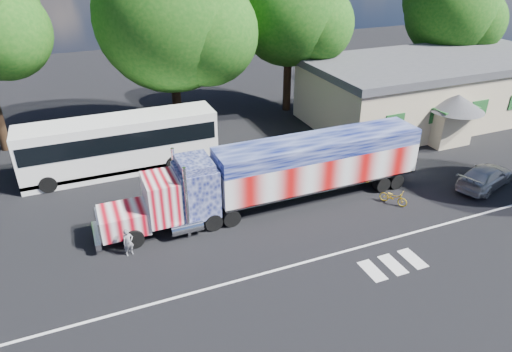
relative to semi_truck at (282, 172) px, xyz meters
name	(u,v)px	position (x,y,z in m)	size (l,w,h in m)	color
ground	(277,231)	(-1.42, -2.49, -2.13)	(100.00, 100.00, 0.00)	black
lane_markings	(341,263)	(0.29, -6.26, -2.13)	(30.00, 2.67, 0.01)	silver
semi_truck	(282,172)	(0.00, 0.00, 0.00)	(19.45, 3.07, 4.15)	black
coach_bus	(121,144)	(-8.03, 8.16, -0.21)	(12.76, 2.97, 3.71)	white
hall_building	(435,88)	(18.51, 8.37, 0.48)	(22.40, 12.80, 5.20)	#C8B696
parked_car	(486,176)	(12.89, -3.02, -1.43)	(1.97, 4.85, 1.41)	#A7A9AC
woman	(128,242)	(-9.14, -1.55, -1.40)	(0.54, 0.35, 1.48)	slate
bicycle	(393,197)	(6.16, -2.56, -1.69)	(0.59, 1.71, 0.90)	gold
tree_far_ne	(453,12)	(25.05, 14.58, 5.58)	(9.19, 8.76, 12.14)	black
tree_n_mid	(172,17)	(-2.73, 13.10, 6.87)	(11.41, 10.87, 14.49)	black
tree_ne_a	(291,12)	(7.77, 14.93, 6.46)	(9.57, 9.11, 13.20)	black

